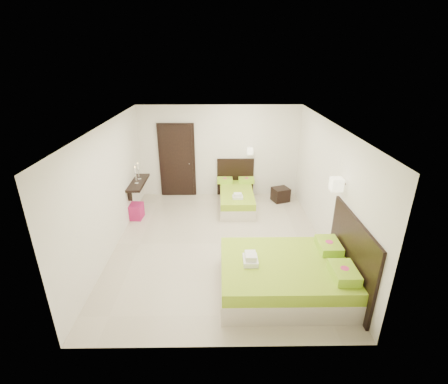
{
  "coord_description": "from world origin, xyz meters",
  "views": [
    {
      "loc": [
        0.02,
        -6.13,
        3.83
      ],
      "look_at": [
        0.1,
        0.3,
        1.1
      ],
      "focal_mm": 26.0,
      "sensor_mm": 36.0,
      "label": 1
    }
  ],
  "objects_px": {
    "nightstand": "(280,194)",
    "ottoman": "(135,211)",
    "bed_double": "(290,274)",
    "bed_single": "(237,196)"
  },
  "relations": [
    {
      "from": "bed_double",
      "to": "nightstand",
      "type": "relative_size",
      "value": 5.13
    },
    {
      "from": "bed_single",
      "to": "bed_double",
      "type": "xyz_separation_m",
      "value": [
        0.76,
        -3.5,
        0.06
      ]
    },
    {
      "from": "bed_double",
      "to": "nightstand",
      "type": "height_order",
      "value": "bed_double"
    },
    {
      "from": "bed_single",
      "to": "bed_double",
      "type": "bearing_deg",
      "value": -77.81
    },
    {
      "from": "bed_double",
      "to": "ottoman",
      "type": "height_order",
      "value": "bed_double"
    },
    {
      "from": "bed_single",
      "to": "ottoman",
      "type": "distance_m",
      "value": 2.7
    },
    {
      "from": "nightstand",
      "to": "ottoman",
      "type": "xyz_separation_m",
      "value": [
        -3.86,
        -1.01,
        -0.0
      ]
    },
    {
      "from": "bed_double",
      "to": "bed_single",
      "type": "bearing_deg",
      "value": 102.19
    },
    {
      "from": "nightstand",
      "to": "ottoman",
      "type": "distance_m",
      "value": 3.99
    },
    {
      "from": "bed_single",
      "to": "bed_double",
      "type": "relative_size",
      "value": 0.79
    }
  ]
}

